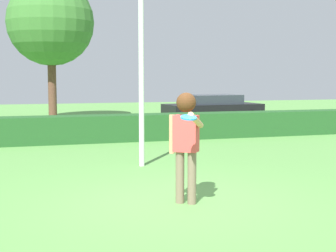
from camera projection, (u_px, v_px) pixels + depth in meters
The scene contains 7 objects.
ground_plane at pixel (178, 203), 7.75m from camera, with size 60.00×60.00×0.00m, color #5F9C4A.
person at pixel (186, 135), 7.61m from camera, with size 0.48×0.84×1.78m.
frisbee at pixel (189, 118), 6.89m from camera, with size 0.23×0.23×0.07m.
lamppost at pixel (141, 33), 10.68m from camera, with size 0.24×0.24×5.36m.
hedge_row at pixel (103, 128), 15.07m from camera, with size 29.84×0.90×0.83m, color #235424.
parked_car_black at pixel (213, 108), 20.95m from camera, with size 4.34×2.11×1.25m.
oak_tree at pixel (51, 23), 22.06m from camera, with size 3.97×3.97×6.49m.
Camera 1 is at (-2.33, -7.22, 2.02)m, focal length 51.59 mm.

